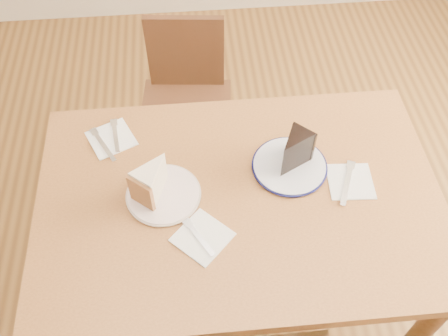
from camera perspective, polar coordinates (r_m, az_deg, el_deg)
ground at (r=2.14m, az=1.30°, el=-14.65°), size 4.00×4.00×0.00m
table at (r=1.56m, az=1.74°, el=-5.27°), size 1.20×0.80×0.75m
chair_far at (r=2.19m, az=-4.30°, el=7.61°), size 0.42×0.42×0.77m
plate_cream at (r=1.48m, az=-6.92°, el=-3.02°), size 0.21×0.21×0.01m
plate_navy at (r=1.55m, az=7.49°, el=0.22°), size 0.22×0.22×0.01m
carrot_cake at (r=1.45m, az=-7.94°, el=-1.28°), size 0.13×0.14×0.10m
chocolate_cake at (r=1.50m, az=7.79°, el=1.64°), size 0.13×0.13×0.11m
napkin_cream at (r=1.40m, az=-2.48°, el=-7.88°), size 0.19×0.19×0.00m
napkin_navy at (r=1.55m, az=14.24°, el=-1.50°), size 0.14×0.14×0.00m
napkin_spare at (r=1.65m, az=-12.75°, el=3.31°), size 0.18×0.18×0.00m
fork_cream at (r=1.40m, az=-2.89°, el=-7.90°), size 0.08×0.13×0.00m
knife_navy at (r=1.54m, az=13.89°, el=-1.69°), size 0.08×0.16×0.00m
fork_spare at (r=1.65m, az=-12.29°, el=3.65°), size 0.03×0.14×0.00m
knife_spare at (r=1.63m, az=-13.63°, el=2.58°), size 0.09×0.15×0.00m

